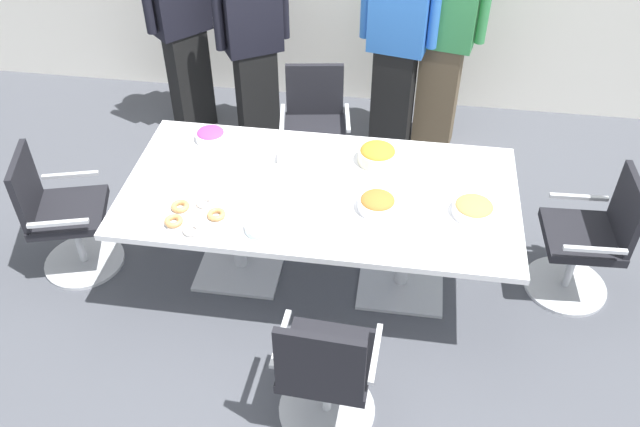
% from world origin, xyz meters
% --- Properties ---
extents(ground_plane, '(10.00, 10.00, 0.01)m').
position_xyz_m(ground_plane, '(0.00, 0.00, -0.01)').
color(ground_plane, '#4C4F56').
extents(conference_table, '(2.40, 1.20, 0.75)m').
position_xyz_m(conference_table, '(0.00, 0.00, 0.63)').
color(conference_table, white).
rests_on(conference_table, ground).
extents(office_chair_0, '(0.56, 0.56, 0.91)m').
position_xyz_m(office_chair_0, '(1.69, 0.12, 0.41)').
color(office_chair_0, silver).
rests_on(office_chair_0, ground).
extents(office_chair_1, '(0.62, 0.62, 0.91)m').
position_xyz_m(office_chair_1, '(-0.20, 1.10, 0.41)').
color(office_chair_1, silver).
rests_on(office_chair_1, ground).
extents(office_chair_2, '(0.67, 0.67, 0.91)m').
position_xyz_m(office_chair_2, '(-1.69, -0.14, 0.41)').
color(office_chair_2, silver).
rests_on(office_chair_2, ground).
extents(office_chair_3, '(0.57, 0.57, 0.91)m').
position_xyz_m(office_chair_3, '(0.19, -1.10, 0.41)').
color(office_chair_3, silver).
rests_on(office_chair_3, ground).
extents(person_standing_0, '(0.47, 0.50, 1.86)m').
position_xyz_m(person_standing_0, '(-1.37, 1.69, 0.98)').
color(person_standing_0, black).
rests_on(person_standing_0, ground).
extents(person_standing_1, '(0.56, 0.42, 1.70)m').
position_xyz_m(person_standing_1, '(-0.77, 1.60, 0.88)').
color(person_standing_1, black).
rests_on(person_standing_1, ground).
extents(person_standing_2, '(0.61, 0.30, 1.82)m').
position_xyz_m(person_standing_2, '(0.36, 1.65, 0.96)').
color(person_standing_2, black).
rests_on(person_standing_2, ground).
extents(person_standing_3, '(0.61, 0.30, 1.87)m').
position_xyz_m(person_standing_3, '(0.72, 1.74, 0.99)').
color(person_standing_3, brown).
rests_on(person_standing_3, ground).
extents(snack_bowl_cookies, '(0.25, 0.25, 0.09)m').
position_xyz_m(snack_bowl_cookies, '(0.92, -0.10, 0.79)').
color(snack_bowl_cookies, white).
rests_on(snack_bowl_cookies, conference_table).
extents(snack_bowl_pretzels, '(0.23, 0.23, 0.10)m').
position_xyz_m(snack_bowl_pretzels, '(0.36, -0.15, 0.80)').
color(snack_bowl_pretzels, white).
rests_on(snack_bowl_pretzels, conference_table).
extents(snack_bowl_chips_orange, '(0.25, 0.25, 0.12)m').
position_xyz_m(snack_bowl_chips_orange, '(0.32, 0.33, 0.81)').
color(snack_bowl_chips_orange, beige).
rests_on(snack_bowl_chips_orange, conference_table).
extents(snack_bowl_candy_mix, '(0.20, 0.20, 0.08)m').
position_xyz_m(snack_bowl_candy_mix, '(-0.80, 0.42, 0.79)').
color(snack_bowl_candy_mix, white).
rests_on(snack_bowl_candy_mix, conference_table).
extents(donut_platter, '(0.35, 0.35, 0.04)m').
position_xyz_m(donut_platter, '(-0.68, -0.38, 0.77)').
color(donut_platter, white).
rests_on(donut_platter, conference_table).
extents(plate_stack, '(0.23, 0.23, 0.04)m').
position_xyz_m(plate_stack, '(-0.25, -0.41, 0.77)').
color(plate_stack, white).
rests_on(plate_stack, conference_table).
extents(napkin_pile, '(0.15, 0.15, 0.08)m').
position_xyz_m(napkin_pile, '(-0.23, 0.28, 0.79)').
color(napkin_pile, white).
rests_on(napkin_pile, conference_table).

